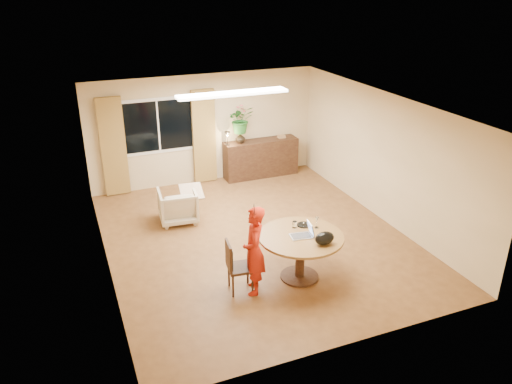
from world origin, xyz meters
The scene contains 24 objects.
floor centered at (0.00, 0.00, 0.00)m, with size 6.50×6.50×0.00m, color brown.
ceiling centered at (0.00, 0.00, 2.60)m, with size 6.50×6.50×0.00m, color white.
wall_back centered at (0.00, 3.25, 1.30)m, with size 5.50×5.50×0.00m, color tan.
wall_left centered at (-2.75, 0.00, 1.30)m, with size 6.50×6.50×0.00m, color tan.
wall_right centered at (2.75, 0.00, 1.30)m, with size 6.50×6.50×0.00m, color tan.
window centered at (-1.10, 3.23, 1.50)m, with size 1.70×0.03×1.30m.
curtain_left centered at (-2.15, 3.15, 1.15)m, with size 0.55×0.08×2.25m, color olive.
curtain_right centered at (-0.05, 3.15, 1.15)m, with size 0.55×0.08×2.25m, color olive.
ceiling_panel centered at (0.00, 1.20, 2.57)m, with size 2.20×0.35×0.05m, color white.
dining_table centered at (0.17, -1.51, 0.62)m, with size 1.39×1.39×0.79m.
dining_chair centered at (-0.87, -1.49, 0.44)m, with size 0.42×0.39×0.89m, color black, non-canonical shape.
child centered at (-0.67, -1.58, 0.73)m, with size 0.35×0.54×1.47m, color red.
laptop centered at (0.16, -1.54, 0.91)m, with size 0.36×0.24×0.24m, color #B7B7BC, non-canonical shape.
tumbler centered at (0.20, -1.22, 0.85)m, with size 0.08×0.08×0.11m, color white, non-canonical shape.
wine_glass centered at (0.54, -1.36, 0.89)m, with size 0.07×0.07×0.20m, color white, non-canonical shape.
pot_lid centered at (0.37, -1.21, 0.81)m, with size 0.23×0.23×0.04m, color white, non-canonical shape.
handbag centered at (0.38, -1.91, 0.90)m, with size 0.33×0.19×0.22m, color black, non-canonical shape.
armchair centered at (-1.20, 1.30, 0.35)m, with size 0.74×0.76×0.69m, color beige.
throw centered at (-0.91, 1.26, 0.71)m, with size 0.45×0.55×0.03m, color beige, non-canonical shape.
sideboard centered at (1.35, 3.01, 0.47)m, with size 1.86×0.46×0.93m, color black.
vase centered at (0.81, 3.01, 1.05)m, with size 0.24×0.24×0.25m, color black.
bouquet centered at (0.83, 3.01, 1.51)m, with size 0.59×0.51×0.66m, color #326927.
book_stack centered at (1.91, 3.01, 0.97)m, with size 0.18×0.14×0.07m, color #946E4B, non-canonical shape.
desk_lamp centered at (0.47, 2.96, 1.10)m, with size 0.14×0.14×0.35m, color black, non-canonical shape.
Camera 1 is at (-3.17, -7.83, 4.66)m, focal length 35.00 mm.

